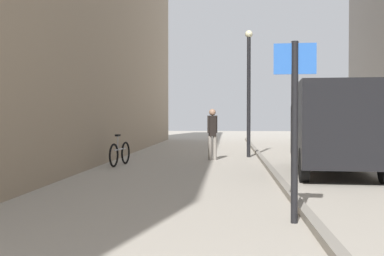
# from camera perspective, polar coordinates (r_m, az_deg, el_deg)

# --- Properties ---
(ground_plane) EXTENTS (80.00, 80.00, 0.00)m
(ground_plane) POSITION_cam_1_polar(r_m,az_deg,el_deg) (13.64, 2.40, -5.13)
(ground_plane) COLOR #A8A093
(kerb_strip) EXTENTS (0.16, 40.00, 0.12)m
(kerb_strip) POSITION_cam_1_polar(r_m,az_deg,el_deg) (13.68, 9.06, -4.87)
(kerb_strip) COLOR gray
(kerb_strip) RESTS_ON ground_plane
(pedestrian_main_foreground) EXTENTS (0.35, 0.25, 1.80)m
(pedestrian_main_foreground) POSITION_cam_1_polar(r_m,az_deg,el_deg) (17.71, 2.31, -0.29)
(pedestrian_main_foreground) COLOR gray
(pedestrian_main_foreground) RESTS_ON ground_plane
(delivery_van) EXTENTS (2.40, 5.42, 2.37)m
(delivery_van) POSITION_cam_1_polar(r_m,az_deg,el_deg) (13.88, 15.74, 0.20)
(delivery_van) COLOR black
(delivery_van) RESTS_ON ground_plane
(street_sign_post) EXTENTS (0.60, 0.10, 2.60)m
(street_sign_post) POSITION_cam_1_polar(r_m,az_deg,el_deg) (7.35, 11.51, 1.42)
(street_sign_post) COLOR black
(street_sign_post) RESTS_ON ground_plane
(lamp_post) EXTENTS (0.28, 0.28, 4.76)m
(lamp_post) POSITION_cam_1_polar(r_m,az_deg,el_deg) (19.12, 6.42, 4.87)
(lamp_post) COLOR black
(lamp_post) RESTS_ON ground_plane
(bicycle_leaning) EXTENTS (0.30, 1.76, 0.98)m
(bicycle_leaning) POSITION_cam_1_polar(r_m,az_deg,el_deg) (15.88, -8.15, -2.85)
(bicycle_leaning) COLOR black
(bicycle_leaning) RESTS_ON ground_plane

